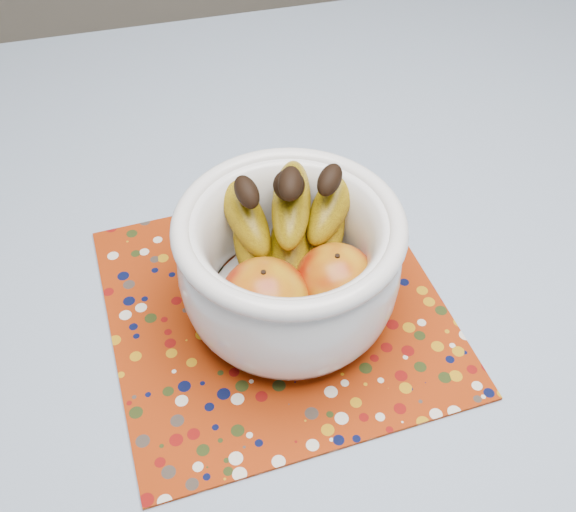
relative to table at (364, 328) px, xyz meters
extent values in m
cube|color=brown|center=(0.00, 0.00, 0.06)|extent=(1.20, 1.20, 0.04)
cylinder|color=brown|center=(-0.53, 0.53, -0.32)|extent=(0.06, 0.06, 0.71)
cylinder|color=brown|center=(0.53, 0.53, -0.32)|extent=(0.06, 0.06, 0.71)
cube|color=slate|center=(0.00, 0.00, 0.08)|extent=(1.32, 1.32, 0.01)
cube|color=maroon|center=(-0.11, -0.01, 0.09)|extent=(0.38, 0.38, 0.00)
cylinder|color=white|center=(-0.10, -0.02, 0.10)|extent=(0.12, 0.12, 0.01)
cylinder|color=white|center=(-0.10, -0.02, 0.11)|extent=(0.17, 0.17, 0.01)
torus|color=white|center=(-0.10, -0.02, 0.22)|extent=(0.23, 0.23, 0.02)
ellipsoid|color=maroon|center=(-0.13, -0.05, 0.16)|extent=(0.09, 0.09, 0.08)
ellipsoid|color=maroon|center=(-0.06, -0.04, 0.15)|extent=(0.09, 0.09, 0.08)
sphere|color=black|center=(-0.09, 0.02, 0.24)|extent=(0.03, 0.03, 0.03)
camera|label=1|loc=(-0.22, -0.46, 0.67)|focal=42.00mm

